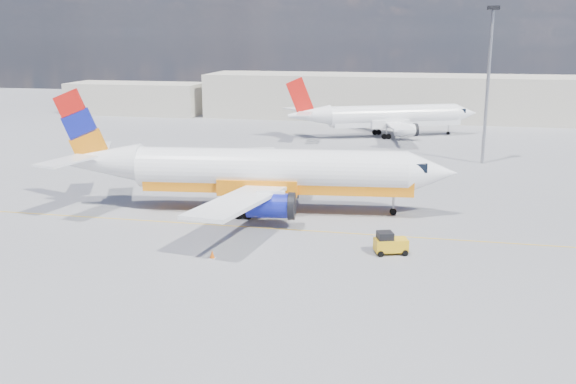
% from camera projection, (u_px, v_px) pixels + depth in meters
% --- Properties ---
extents(ground, '(240.00, 240.00, 0.00)m').
position_uv_depth(ground, '(282.00, 241.00, 49.28)').
color(ground, slate).
rests_on(ground, ground).
extents(taxi_line, '(70.00, 0.15, 0.01)m').
position_uv_depth(taxi_line, '(290.00, 230.00, 52.13)').
color(taxi_line, gold).
rests_on(taxi_line, ground).
extents(terminal_main, '(70.00, 14.00, 8.00)m').
position_uv_depth(terminal_main, '(395.00, 97.00, 118.55)').
color(terminal_main, '#BBB2A1').
rests_on(terminal_main, ground).
extents(terminal_annex, '(26.00, 10.00, 6.00)m').
position_uv_depth(terminal_annex, '(136.00, 98.00, 125.86)').
color(terminal_annex, '#BBB2A1').
rests_on(terminal_annex, ground).
extents(main_jet, '(35.86, 28.24, 10.88)m').
position_uv_depth(main_jet, '(259.00, 172.00, 56.60)').
color(main_jet, white).
rests_on(main_jet, ground).
extents(second_jet, '(30.11, 22.69, 9.27)m').
position_uv_depth(second_jet, '(387.00, 117.00, 97.69)').
color(second_jet, white).
rests_on(second_jet, ground).
extents(gse_tug, '(2.62, 2.08, 1.66)m').
position_uv_depth(gse_tug, '(390.00, 243.00, 46.27)').
color(gse_tug, black).
rests_on(gse_tug, ground).
extents(traffic_cone, '(0.44, 0.44, 0.61)m').
position_uv_depth(traffic_cone, '(212.00, 254.00, 45.40)').
color(traffic_cone, white).
rests_on(traffic_cone, ground).
extents(floodlight_mast, '(1.36, 1.36, 18.57)m').
position_uv_depth(floodlight_mast, '(489.00, 71.00, 75.81)').
color(floodlight_mast, gray).
rests_on(floodlight_mast, ground).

